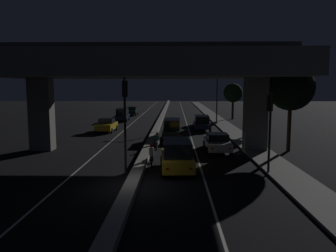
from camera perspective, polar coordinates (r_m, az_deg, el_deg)
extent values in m
plane|color=black|center=(17.47, -6.21, -10.50)|extent=(200.00, 200.00, 0.00)
cube|color=beige|center=(52.14, -5.48, 1.14)|extent=(0.12, 126.00, 0.00)
cube|color=beige|center=(51.81, 3.06, 1.13)|extent=(0.12, 126.00, 0.00)
cube|color=gray|center=(51.82, -1.23, 1.33)|extent=(0.70, 126.00, 0.36)
cube|color=slate|center=(45.31, 9.62, 0.29)|extent=(2.26, 126.00, 0.13)
cube|color=slate|center=(28.61, -21.17, 1.93)|extent=(1.76, 1.23, 5.93)
cube|color=slate|center=(27.23, 14.97, 1.93)|extent=(1.76, 1.23, 5.93)
cube|color=slate|center=(26.50, -3.62, 10.45)|extent=(24.11, 9.91, 1.86)
cube|color=#333335|center=(26.62, -3.65, 13.42)|extent=(24.11, 0.40, 0.90)
cylinder|color=black|center=(19.57, -7.49, -0.01)|extent=(0.14, 0.14, 5.75)
cube|color=black|center=(19.61, -7.51, 6.45)|extent=(0.30, 0.28, 0.95)
sphere|color=black|center=(19.76, -7.46, 7.31)|extent=(0.18, 0.18, 0.18)
sphere|color=black|center=(19.76, -7.44, 6.45)|extent=(0.18, 0.18, 0.18)
sphere|color=green|center=(19.76, -7.43, 5.59)|extent=(0.18, 0.18, 0.18)
cylinder|color=black|center=(20.19, 17.29, -1.26)|extent=(0.14, 0.14, 4.91)
cube|color=black|center=(20.19, 17.33, 3.82)|extent=(0.30, 0.28, 0.95)
sphere|color=black|center=(20.33, 17.24, 4.68)|extent=(0.18, 0.18, 0.18)
sphere|color=black|center=(20.34, 17.21, 3.84)|extent=(0.18, 0.18, 0.18)
sphere|color=green|center=(20.36, 17.18, 3.01)|extent=(0.18, 0.18, 0.18)
cylinder|color=#2D2D30|center=(47.42, 8.53, 5.31)|extent=(0.18, 0.18, 7.91)
cylinder|color=#2D2D30|center=(47.37, 7.55, 9.93)|extent=(1.75, 0.10, 0.10)
ellipsoid|color=#F2B759|center=(47.28, 6.48, 9.83)|extent=(0.56, 0.32, 0.24)
cube|color=gold|center=(20.33, 1.55, -6.00)|extent=(2.07, 4.45, 0.70)
cube|color=black|center=(20.27, 1.54, -3.74)|extent=(1.79, 3.22, 0.89)
cylinder|color=black|center=(21.78, -1.06, -6.07)|extent=(0.23, 0.66, 0.65)
cylinder|color=black|center=(21.87, 3.75, -6.03)|extent=(0.23, 0.66, 0.65)
cylinder|color=black|center=(18.99, -0.99, -8.02)|extent=(0.23, 0.66, 0.65)
cylinder|color=black|center=(19.09, 4.54, -7.96)|extent=(0.23, 0.66, 0.65)
cube|color=red|center=(18.17, -0.15, -7.45)|extent=(0.18, 0.04, 0.11)
cube|color=red|center=(18.24, 3.98, -7.41)|extent=(0.18, 0.04, 0.11)
cube|color=silver|center=(26.79, 8.56, -3.05)|extent=(1.85, 4.54, 0.61)
cube|color=black|center=(26.59, 8.61, -1.88)|extent=(1.62, 1.82, 0.54)
cylinder|color=black|center=(28.22, 6.36, -3.14)|extent=(0.20, 0.63, 0.63)
cylinder|color=black|center=(28.43, 9.97, -3.12)|extent=(0.20, 0.63, 0.63)
cylinder|color=black|center=(25.29, 6.94, -4.32)|extent=(0.20, 0.63, 0.63)
cylinder|color=black|center=(25.52, 10.96, -4.29)|extent=(0.20, 0.63, 0.63)
cube|color=red|center=(24.49, 7.72, -3.91)|extent=(0.18, 0.03, 0.11)
cube|color=red|center=(24.66, 10.69, -3.89)|extent=(0.18, 0.03, 0.11)
cube|color=black|center=(32.33, 0.71, -1.14)|extent=(1.80, 4.47, 0.73)
cube|color=black|center=(32.33, 0.71, 0.38)|extent=(1.57, 3.23, 0.98)
cylinder|color=black|center=(33.86, -0.65, -1.39)|extent=(0.21, 0.65, 0.65)
cylinder|color=black|center=(33.82, 2.20, -1.41)|extent=(0.21, 0.65, 0.65)
cylinder|color=black|center=(30.97, -0.92, -2.18)|extent=(0.21, 0.65, 0.65)
cylinder|color=black|center=(30.92, 2.19, -2.20)|extent=(0.21, 0.65, 0.65)
cube|color=red|center=(30.14, -0.55, -1.66)|extent=(0.18, 0.03, 0.11)
cube|color=red|center=(30.11, 1.74, -1.67)|extent=(0.18, 0.03, 0.11)
cube|color=#141938|center=(39.30, 5.89, 0.15)|extent=(1.93, 4.13, 0.56)
cube|color=black|center=(39.32, 5.89, 1.20)|extent=(1.69, 2.98, 0.86)
cylinder|color=black|center=(40.62, 4.49, -0.01)|extent=(0.21, 0.67, 0.67)
cylinder|color=black|center=(40.73, 7.04, -0.02)|extent=(0.21, 0.67, 0.67)
cylinder|color=black|center=(37.95, 4.64, -0.50)|extent=(0.21, 0.67, 0.67)
cylinder|color=black|center=(38.06, 7.37, -0.51)|extent=(0.21, 0.67, 0.67)
cube|color=red|center=(37.22, 5.08, -0.17)|extent=(0.18, 0.03, 0.11)
cube|color=red|center=(37.30, 7.07, -0.18)|extent=(0.18, 0.03, 0.11)
cube|color=gold|center=(38.51, -10.64, -0.02)|extent=(1.93, 4.08, 0.70)
cube|color=black|center=(38.54, -10.62, 0.92)|extent=(1.63, 1.66, 0.55)
cylinder|color=black|center=(37.07, -9.79, -0.81)|extent=(0.22, 0.61, 0.60)
cylinder|color=black|center=(37.50, -12.41, -0.78)|extent=(0.22, 0.61, 0.60)
cylinder|color=black|center=(39.64, -8.94, -0.29)|extent=(0.22, 0.61, 0.60)
cylinder|color=black|center=(40.04, -11.40, -0.28)|extent=(0.22, 0.61, 0.60)
cube|color=white|center=(40.33, -9.09, 0.18)|extent=(0.18, 0.04, 0.11)
cube|color=white|center=(40.62, -10.82, 0.19)|extent=(0.18, 0.04, 0.11)
cube|color=#141938|center=(50.03, -7.93, 1.61)|extent=(1.72, 4.27, 0.65)
cube|color=black|center=(49.86, -7.96, 2.52)|extent=(1.51, 3.08, 0.95)
cylinder|color=black|center=(48.56, -7.21, 1.09)|extent=(0.21, 0.67, 0.66)
cylinder|color=black|center=(48.81, -9.11, 1.08)|extent=(0.21, 0.67, 0.66)
cylinder|color=black|center=(51.33, -6.79, 1.40)|extent=(0.21, 0.67, 0.66)
cylinder|color=black|center=(51.56, -8.59, 1.40)|extent=(0.21, 0.67, 0.66)
cube|color=white|center=(52.06, -6.94, 1.73)|extent=(0.18, 0.03, 0.11)
cube|color=white|center=(52.23, -8.22, 1.72)|extent=(0.18, 0.03, 0.11)
cube|color=black|center=(59.62, -6.29, 2.51)|extent=(1.81, 4.58, 0.66)
cube|color=black|center=(59.80, -6.27, 3.08)|extent=(1.56, 2.21, 0.51)
cylinder|color=black|center=(58.06, -5.62, 2.07)|extent=(0.21, 0.70, 0.70)
cylinder|color=black|center=(58.26, -7.28, 2.06)|extent=(0.21, 0.70, 0.70)
cylinder|color=black|center=(61.04, -5.33, 2.31)|extent=(0.21, 0.70, 0.70)
cylinder|color=black|center=(61.23, -6.91, 2.30)|extent=(0.21, 0.70, 0.70)
cube|color=white|center=(61.83, -5.49, 2.58)|extent=(0.18, 0.03, 0.11)
cube|color=white|center=(61.96, -6.60, 2.58)|extent=(0.18, 0.03, 0.11)
cylinder|color=black|center=(22.51, -2.89, -5.67)|extent=(0.12, 0.63, 0.63)
cylinder|color=black|center=(21.17, -2.89, -6.48)|extent=(0.14, 0.64, 0.63)
cube|color=black|center=(21.79, -2.89, -5.50)|extent=(0.31, 1.06, 0.32)
cylinder|color=beige|center=(21.71, -2.90, -4.44)|extent=(0.34, 0.34, 0.50)
sphere|color=#B21919|center=(21.64, -2.91, -3.48)|extent=(0.24, 0.24, 0.24)
cube|color=red|center=(21.07, -2.90, -5.93)|extent=(0.08, 0.04, 0.08)
cylinder|color=black|center=(28.29, -1.72, -3.09)|extent=(0.11, 0.61, 0.61)
cylinder|color=black|center=(27.07, -2.00, -3.55)|extent=(0.13, 0.61, 0.61)
cube|color=silver|center=(27.64, -1.86, -2.86)|extent=(0.29, 0.96, 0.32)
cylinder|color=#26593F|center=(27.58, -1.86, -2.07)|extent=(0.34, 0.34, 0.46)
sphere|color=black|center=(27.53, -1.86, -1.35)|extent=(0.24, 0.24, 0.24)
cube|color=red|center=(26.98, -2.01, -3.11)|extent=(0.08, 0.03, 0.08)
cylinder|color=#2D261E|center=(28.92, 14.33, -2.68)|extent=(0.27, 0.27, 0.75)
cylinder|color=navy|center=(28.82, 14.37, -1.34)|extent=(0.31, 0.31, 0.62)
sphere|color=tan|center=(28.77, 14.39, -0.53)|extent=(0.20, 0.20, 0.20)
cylinder|color=#38281C|center=(28.03, 20.33, -0.36)|extent=(0.31, 0.31, 3.75)
sphere|color=black|center=(27.83, 20.61, 6.30)|extent=(3.68, 3.68, 3.68)
cylinder|color=#2D2116|center=(38.87, 16.22, 1.48)|extent=(0.34, 0.34, 3.45)
sphere|color=black|center=(38.71, 16.37, 5.68)|extent=(2.99, 2.99, 2.99)
cylinder|color=#38281C|center=(53.19, 11.20, 2.82)|extent=(0.35, 0.35, 3.08)
sphere|color=black|center=(53.08, 11.26, 5.69)|extent=(3.02, 3.02, 3.02)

